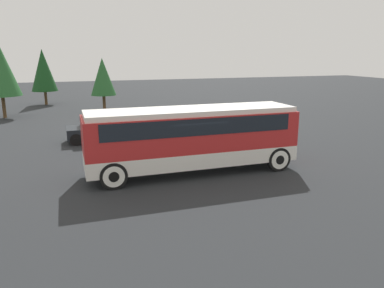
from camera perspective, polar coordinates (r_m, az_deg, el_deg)
The scene contains 6 objects.
ground_plane at distance 17.28m, azimuth -0.00°, elevation -4.29°, with size 120.00×120.00×0.00m, color #26282B.
tour_bus at distance 16.85m, azimuth 0.31°, elevation 1.54°, with size 9.53×2.51×2.96m.
parked_car_near at distance 23.87m, azimuth -13.76°, elevation 2.23°, with size 4.11×1.87×1.50m.
parked_car_mid at distance 25.07m, azimuth 3.47°, elevation 3.16°, with size 4.71×1.83×1.51m.
tree_center at distance 42.45m, azimuth -21.72°, elevation 10.39°, with size 2.62×2.62×5.72m.
tree_right at distance 36.23m, azimuth -13.44°, elevation 9.92°, with size 2.33×2.33×4.89m.
Camera 1 is at (-5.27, -15.57, 5.35)m, focal length 35.00 mm.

